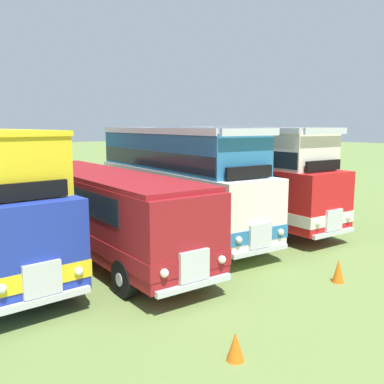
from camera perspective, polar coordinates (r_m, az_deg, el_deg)
ground_plane at (r=15.61m, az=-18.50°, el=-8.82°), size 200.00×200.00×0.00m
bus_fourth_in_row at (r=15.59m, az=-11.99°, el=-1.90°), size 2.71×11.25×2.99m
bus_fifth_in_row at (r=17.90m, az=-2.02°, el=1.61°), size 3.13×10.32×4.52m
bus_sixth_in_row at (r=20.09m, az=7.13°, el=2.34°), size 2.84×9.86×4.52m
cone_near_end at (r=9.06m, az=5.78°, el=-19.70°), size 0.36×0.36×0.60m
cone_mid_row at (r=13.63m, az=18.86°, el=-9.86°), size 0.36×0.36×0.71m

